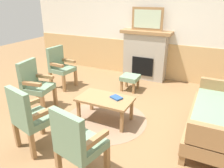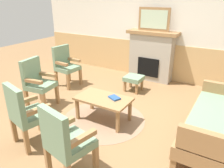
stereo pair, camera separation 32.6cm
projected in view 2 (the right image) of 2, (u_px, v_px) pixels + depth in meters
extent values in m
plane|color=olive|center=(102.00, 117.00, 4.07)|extent=(14.00, 14.00, 0.00)
cube|color=silver|center=(157.00, 27.00, 5.62)|extent=(7.20, 0.12, 2.70)
cube|color=tan|center=(153.00, 60.00, 5.90)|extent=(7.20, 0.02, 0.95)
cube|color=#A39989|center=(151.00, 57.00, 5.70)|extent=(1.10, 0.36, 1.20)
cube|color=black|center=(148.00, 67.00, 5.64)|extent=(0.56, 0.02, 0.48)
cube|color=olive|center=(153.00, 33.00, 5.46)|extent=(1.30, 0.44, 0.08)
cube|color=olive|center=(154.00, 19.00, 5.34)|extent=(0.80, 0.03, 0.56)
cube|color=#B2C6A8|center=(154.00, 19.00, 5.33)|extent=(0.68, 0.01, 0.44)
cube|color=olive|center=(199.00, 109.00, 4.19)|extent=(0.08, 0.08, 0.16)
cube|color=olive|center=(174.00, 163.00, 2.86)|extent=(0.08, 0.08, 0.16)
cube|color=olive|center=(210.00, 127.00, 3.31)|extent=(0.70, 1.80, 0.20)
cube|color=gray|center=(212.00, 118.00, 3.25)|extent=(0.60, 1.70, 0.12)
cube|color=olive|center=(220.00, 91.00, 3.88)|extent=(0.60, 0.10, 0.30)
cube|color=olive|center=(203.00, 142.00, 2.53)|extent=(0.60, 0.10, 0.30)
cube|color=olive|center=(77.00, 109.00, 3.95)|extent=(0.05, 0.05, 0.40)
cube|color=olive|center=(118.00, 122.00, 3.55)|extent=(0.05, 0.05, 0.40)
cube|color=olive|center=(92.00, 100.00, 4.30)|extent=(0.05, 0.05, 0.40)
cube|color=olive|center=(130.00, 110.00, 3.90)|extent=(0.05, 0.05, 0.40)
cube|color=olive|center=(103.00, 99.00, 3.84)|extent=(0.96, 0.56, 0.04)
cylinder|color=#896B51|center=(104.00, 119.00, 4.00)|extent=(1.51, 1.51, 0.01)
cube|color=navy|center=(114.00, 98.00, 3.80)|extent=(0.24, 0.21, 0.03)
cube|color=olive|center=(125.00, 86.00, 5.11)|extent=(0.05, 0.05, 0.26)
cube|color=olive|center=(137.00, 89.00, 4.97)|extent=(0.05, 0.05, 0.26)
cube|color=olive|center=(131.00, 82.00, 5.35)|extent=(0.05, 0.05, 0.26)
cube|color=olive|center=(142.00, 85.00, 5.21)|extent=(0.05, 0.05, 0.26)
cube|color=gray|center=(134.00, 78.00, 5.09)|extent=(0.40, 0.40, 0.10)
cube|color=olive|center=(80.00, 77.00, 5.48)|extent=(0.07, 0.07, 0.40)
cube|color=olive|center=(68.00, 82.00, 5.17)|extent=(0.07, 0.07, 0.40)
cube|color=olive|center=(69.00, 74.00, 5.71)|extent=(0.07, 0.07, 0.40)
cube|color=olive|center=(56.00, 78.00, 5.40)|extent=(0.07, 0.07, 0.40)
cube|color=gray|center=(68.00, 68.00, 5.35)|extent=(0.52, 0.52, 0.10)
cube|color=gray|center=(61.00, 55.00, 5.34)|extent=(0.12, 0.49, 0.48)
cube|color=olive|center=(73.00, 60.00, 5.43)|extent=(0.44, 0.11, 0.06)
cube|color=olive|center=(61.00, 63.00, 5.13)|extent=(0.44, 0.11, 0.06)
cube|color=olive|center=(57.00, 95.00, 4.52)|extent=(0.07, 0.07, 0.40)
cube|color=olive|center=(44.00, 103.00, 4.16)|extent=(0.07, 0.07, 0.40)
cube|color=olive|center=(41.00, 91.00, 4.67)|extent=(0.07, 0.07, 0.40)
cube|color=olive|center=(27.00, 99.00, 4.31)|extent=(0.07, 0.07, 0.40)
cube|color=gray|center=(41.00, 86.00, 4.32)|extent=(0.54, 0.54, 0.10)
cube|color=gray|center=(31.00, 70.00, 4.28)|extent=(0.15, 0.49, 0.48)
cube|color=olive|center=(47.00, 74.00, 4.43)|extent=(0.45, 0.13, 0.06)
cube|color=olive|center=(32.00, 81.00, 4.08)|extent=(0.45, 0.13, 0.06)
cube|color=olive|center=(75.00, 145.00, 3.01)|extent=(0.07, 0.07, 0.40)
cube|color=olive|center=(96.00, 159.00, 2.74)|extent=(0.07, 0.07, 0.40)
cube|color=olive|center=(48.00, 161.00, 2.72)|extent=(0.07, 0.07, 0.40)
cube|color=gray|center=(71.00, 144.00, 2.64)|extent=(0.57, 0.57, 0.10)
cube|color=gray|center=(54.00, 130.00, 2.39)|extent=(0.49, 0.18, 0.48)
cube|color=olive|center=(60.00, 125.00, 2.70)|extent=(0.16, 0.44, 0.06)
cube|color=olive|center=(81.00, 139.00, 2.45)|extent=(0.16, 0.44, 0.06)
cube|color=olive|center=(39.00, 120.00, 3.62)|extent=(0.07, 0.07, 0.40)
cube|color=olive|center=(53.00, 130.00, 3.34)|extent=(0.07, 0.07, 0.40)
cube|color=olive|center=(14.00, 130.00, 3.34)|extent=(0.07, 0.07, 0.40)
cube|color=olive|center=(27.00, 142.00, 3.07)|extent=(0.07, 0.07, 0.40)
cube|color=gray|center=(31.00, 116.00, 3.25)|extent=(0.58, 0.58, 0.10)
cube|color=gray|center=(15.00, 103.00, 3.01)|extent=(0.49, 0.19, 0.48)
cube|color=olive|center=(23.00, 101.00, 3.32)|extent=(0.17, 0.44, 0.06)
cube|color=olive|center=(37.00, 110.00, 3.05)|extent=(0.17, 0.44, 0.06)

